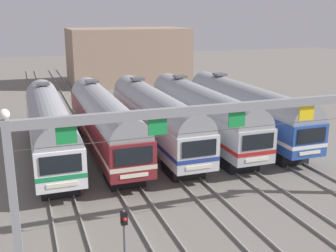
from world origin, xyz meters
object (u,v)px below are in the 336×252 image
object	(u,v)px
commuter_train_stainless	(201,112)
catenary_gantry	(236,127)
yard_signal_mast	(124,226)
commuter_train_silver	(155,115)
commuter_train_maroon	(104,120)
commuter_train_white	(49,124)
commuter_train_blue	(245,108)

from	to	relation	value
commuter_train_stainless	catenary_gantry	world-z (taller)	catenary_gantry
yard_signal_mast	commuter_train_silver	bearing A→B (deg)	67.61
commuter_train_maroon	commuter_train_silver	distance (m)	4.14
commuter_train_white	commuter_train_stainless	xyz separation A→B (m)	(12.41, 0.00, 0.00)
commuter_train_white	commuter_train_blue	bearing A→B (deg)	0.00
commuter_train_stainless	catenary_gantry	distance (m)	14.35
commuter_train_silver	commuter_train_maroon	bearing A→B (deg)	180.00
commuter_train_white	yard_signal_mast	distance (m)	15.23
commuter_train_white	commuter_train_maroon	bearing A→B (deg)	0.00
commuter_train_white	commuter_train_maroon	size ratio (longest dim) A/B	1.00
commuter_train_silver	commuter_train_blue	size ratio (longest dim) A/B	1.00
commuter_train_stainless	commuter_train_silver	bearing A→B (deg)	180.00
catenary_gantry	commuter_train_stainless	bearing A→B (deg)	72.97
commuter_train_stainless	commuter_train_blue	size ratio (longest dim) A/B	1.00
commuter_train_blue	commuter_train_stainless	bearing A→B (deg)	180.00
commuter_train_blue	catenary_gantry	distance (m)	16.04
commuter_train_silver	commuter_train_white	bearing A→B (deg)	180.00
commuter_train_silver	yard_signal_mast	world-z (taller)	commuter_train_silver
commuter_train_white	commuter_train_maroon	world-z (taller)	same
catenary_gantry	yard_signal_mast	xyz separation A→B (m)	(-6.20, -1.56, -3.54)
commuter_train_white	catenary_gantry	bearing A→B (deg)	-58.50
commuter_train_maroon	commuter_train_stainless	xyz separation A→B (m)	(8.27, 0.00, 0.00)
commuter_train_silver	commuter_train_stainless	size ratio (longest dim) A/B	1.00
commuter_train_maroon	catenary_gantry	xyz separation A→B (m)	(4.14, -13.50, 2.56)
commuter_train_maroon	commuter_train_blue	world-z (taller)	same
commuter_train_blue	catenary_gantry	world-z (taller)	catenary_gantry
catenary_gantry	yard_signal_mast	bearing A→B (deg)	-165.87
commuter_train_blue	yard_signal_mast	xyz separation A→B (m)	(-14.47, -15.06, -0.98)
commuter_train_white	commuter_train_blue	size ratio (longest dim) A/B	1.00
commuter_train_maroon	commuter_train_silver	xyz separation A→B (m)	(4.14, 0.00, 0.00)
commuter_train_silver	catenary_gantry	world-z (taller)	catenary_gantry
commuter_train_silver	commuter_train_stainless	xyz separation A→B (m)	(4.14, 0.00, 0.00)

